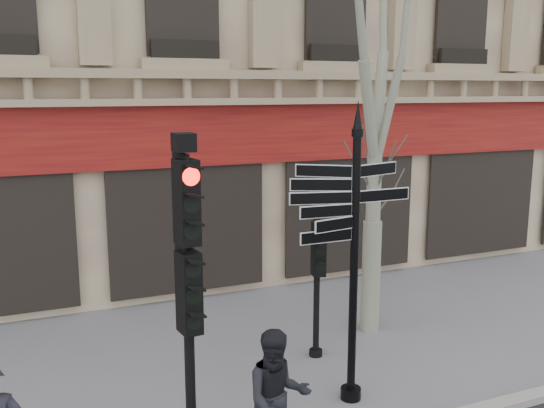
{
  "coord_description": "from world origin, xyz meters",
  "views": [
    {
      "loc": [
        -3.3,
        -7.5,
        4.56
      ],
      "look_at": [
        0.14,
        0.6,
        2.88
      ],
      "focal_mm": 40.0,
      "sensor_mm": 36.0,
      "label": 1
    }
  ],
  "objects_px": {
    "plane_tree": "(379,16)",
    "pedestrian_b": "(277,398)",
    "traffic_signal_main": "(187,259)",
    "traffic_signal_secondary": "(317,264)",
    "fingerpost": "(356,204)"
  },
  "relations": [
    {
      "from": "plane_tree",
      "to": "pedestrian_b",
      "type": "distance_m",
      "value": 6.74
    },
    {
      "from": "traffic_signal_secondary",
      "to": "pedestrian_b",
      "type": "height_order",
      "value": "traffic_signal_secondary"
    },
    {
      "from": "traffic_signal_main",
      "to": "traffic_signal_secondary",
      "type": "bearing_deg",
      "value": 27.98
    },
    {
      "from": "pedestrian_b",
      "to": "plane_tree",
      "type": "bearing_deg",
      "value": 53.24
    },
    {
      "from": "traffic_signal_main",
      "to": "pedestrian_b",
      "type": "height_order",
      "value": "traffic_signal_main"
    },
    {
      "from": "fingerpost",
      "to": "traffic_signal_secondary",
      "type": "xyz_separation_m",
      "value": [
        0.2,
        1.52,
        -1.3
      ]
    },
    {
      "from": "plane_tree",
      "to": "traffic_signal_secondary",
      "type": "bearing_deg",
      "value": -157.12
    },
    {
      "from": "plane_tree",
      "to": "pedestrian_b",
      "type": "xyz_separation_m",
      "value": [
        -3.31,
        -3.17,
        -4.93
      ]
    },
    {
      "from": "fingerpost",
      "to": "plane_tree",
      "type": "xyz_separation_m",
      "value": [
        1.67,
        2.15,
        2.84
      ]
    },
    {
      "from": "plane_tree",
      "to": "pedestrian_b",
      "type": "height_order",
      "value": "plane_tree"
    },
    {
      "from": "pedestrian_b",
      "to": "traffic_signal_secondary",
      "type": "bearing_deg",
      "value": 63.7
    },
    {
      "from": "fingerpost",
      "to": "traffic_signal_secondary",
      "type": "relative_size",
      "value": 1.85
    },
    {
      "from": "fingerpost",
      "to": "pedestrian_b",
      "type": "distance_m",
      "value": 2.85
    },
    {
      "from": "traffic_signal_secondary",
      "to": "plane_tree",
      "type": "xyz_separation_m",
      "value": [
        1.48,
        0.62,
        4.14
      ]
    },
    {
      "from": "traffic_signal_secondary",
      "to": "traffic_signal_main",
      "type": "bearing_deg",
      "value": -130.53
    }
  ]
}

